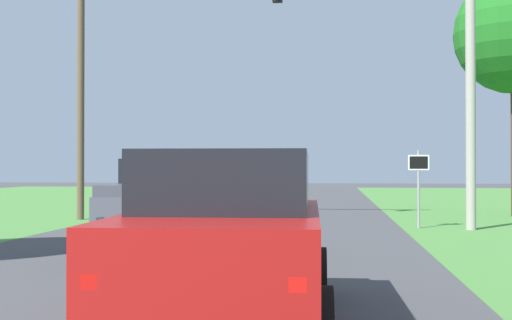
# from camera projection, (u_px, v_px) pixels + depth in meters

# --- Properties ---
(ground_plane) EXTENTS (120.00, 120.00, 0.00)m
(ground_plane) POSITION_uv_depth(u_px,v_px,m) (183.00, 259.00, 12.91)
(ground_plane) COLOR #424244
(red_suv_near) EXTENTS (2.36, 4.71, 1.96)m
(red_suv_near) POSITION_uv_depth(u_px,v_px,m) (230.00, 234.00, 7.55)
(red_suv_near) COLOR #9E1411
(red_suv_near) RESTS_ON ground_plane
(pickup_truck_lead) EXTENTS (2.47, 5.03, 1.94)m
(pickup_truck_lead) POSITION_uv_depth(u_px,v_px,m) (177.00, 206.00, 13.48)
(pickup_truck_lead) COLOR #4C515B
(pickup_truck_lead) RESTS_ON ground_plane
(traffic_light) EXTENTS (7.55, 0.40, 8.79)m
(traffic_light) POSITION_uv_depth(u_px,v_px,m) (133.00, 49.00, 22.36)
(traffic_light) COLOR brown
(traffic_light) RESTS_ON ground_plane
(keep_moving_sign) EXTENTS (0.60, 0.09, 2.26)m
(keep_moving_sign) POSITION_uv_depth(u_px,v_px,m) (419.00, 178.00, 19.35)
(keep_moving_sign) COLOR gray
(keep_moving_sign) RESTS_ON ground_plane
(utility_pole_right) EXTENTS (0.28, 0.28, 9.15)m
(utility_pole_right) POSITION_uv_depth(u_px,v_px,m) (471.00, 69.00, 18.90)
(utility_pole_right) COLOR #9E998E
(utility_pole_right) RESTS_ON ground_plane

